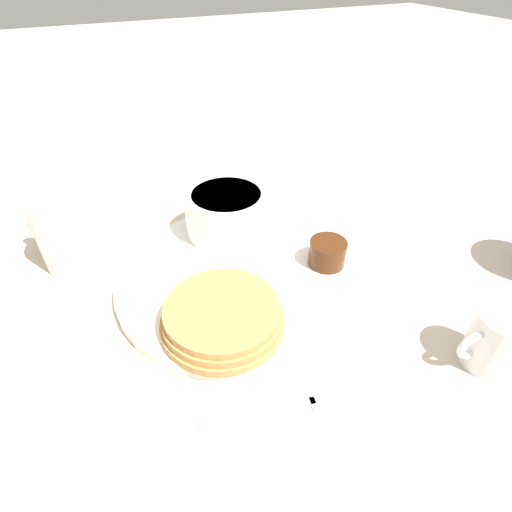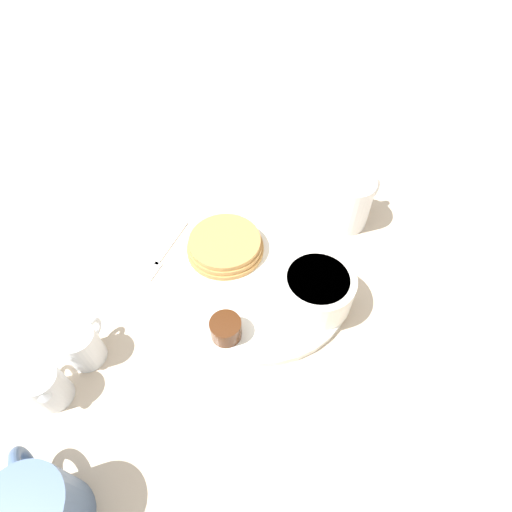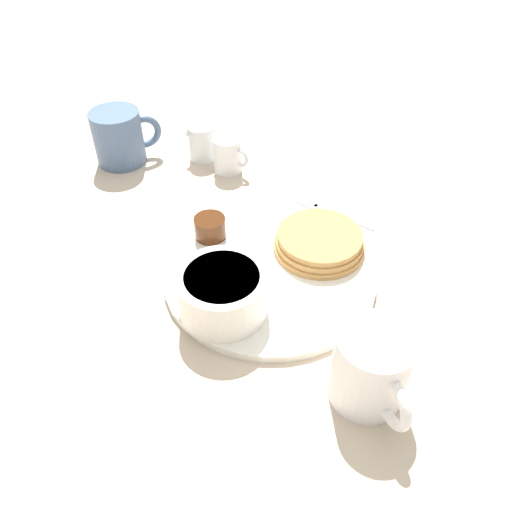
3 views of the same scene
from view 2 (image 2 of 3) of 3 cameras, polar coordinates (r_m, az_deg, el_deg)
The scene contains 11 objects.
ground_plane at distance 0.64m, azimuth 0.65°, elevation -3.79°, with size 4.00×4.00×0.00m, color #C6B299.
plate at distance 0.64m, azimuth 0.66°, elevation -3.48°, with size 0.29×0.29×0.01m.
pancake_stack at distance 0.66m, azimuth -4.43°, elevation 1.58°, with size 0.13×0.13×0.03m.
bowl at distance 0.59m, azimuth 8.61°, elevation -4.61°, with size 0.11×0.11×0.06m.
syrup_cup at distance 0.57m, azimuth -4.34°, elevation -10.32°, with size 0.04×0.04×0.03m.
butter_ramekin at distance 0.59m, azimuth 9.44°, elevation -7.26°, with size 0.05×0.05×0.04m.
coffee_mug at distance 0.72m, azimuth 13.15°, elevation 7.67°, with size 0.09×0.10×0.09m.
creamer_pitcher_near at distance 0.60m, azimuth -23.52°, elevation -11.70°, with size 0.05×0.07×0.06m.
creamer_pitcher_far at distance 0.59m, azimuth -27.71°, elevation -16.15°, with size 0.06×0.06×0.07m.
fork at distance 0.69m, azimuth -13.32°, elevation 0.01°, with size 0.04×0.14×0.00m.
second_mug at distance 0.53m, azimuth -28.70°, elevation -29.46°, with size 0.10×0.10×0.09m.
Camera 2 is at (0.07, -0.36, 0.53)m, focal length 28.00 mm.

